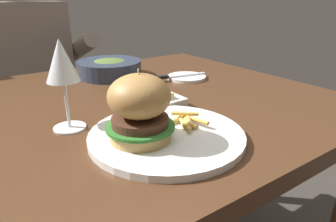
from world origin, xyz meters
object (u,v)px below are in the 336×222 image
(bread_plate, at_px, (187,77))
(soup_bowl, at_px, (110,68))
(table_knife, at_px, (174,76))
(main_plate, at_px, (168,135))
(butter_dish, at_px, (166,102))
(wine_glass, at_px, (62,64))
(diner_person, at_px, (33,98))
(burger_sandwich, at_px, (140,108))

(bread_plate, xyz_separation_m, soup_bowl, (-0.20, 0.18, 0.02))
(bread_plate, distance_m, table_knife, 0.05)
(main_plate, height_order, butter_dish, butter_dish)
(bread_plate, relative_size, table_knife, 0.65)
(wine_glass, height_order, diner_person, diner_person)
(bread_plate, relative_size, butter_dish, 1.42)
(table_knife, distance_m, soup_bowl, 0.23)
(wine_glass, height_order, table_knife, wine_glass)
(burger_sandwich, xyz_separation_m, wine_glass, (-0.09, 0.15, 0.06))
(main_plate, bearing_deg, soup_bowl, 77.76)
(bread_plate, bearing_deg, wine_glass, -158.95)
(main_plate, relative_size, diner_person, 0.26)
(wine_glass, bearing_deg, burger_sandwich, -60.49)
(bread_plate, height_order, soup_bowl, soup_bowl)
(soup_bowl, distance_m, diner_person, 0.55)
(burger_sandwich, bearing_deg, wine_glass, 119.51)
(burger_sandwich, height_order, wine_glass, wine_glass)
(diner_person, bearing_deg, main_plate, -85.90)
(bread_plate, bearing_deg, soup_bowl, 137.45)
(table_knife, distance_m, butter_dish, 0.25)
(butter_dish, bearing_deg, table_knife, 49.54)
(wine_glass, bearing_deg, table_knife, 24.32)
(main_plate, height_order, table_knife, table_knife)
(wine_glass, distance_m, diner_person, 0.89)
(burger_sandwich, bearing_deg, butter_dish, 42.90)
(burger_sandwich, xyz_separation_m, diner_person, (-0.01, 0.98, -0.25))
(burger_sandwich, xyz_separation_m, butter_dish, (0.16, 0.15, -0.06))
(main_plate, distance_m, butter_dish, 0.19)
(burger_sandwich, xyz_separation_m, table_knife, (0.32, 0.34, -0.06))
(table_knife, xyz_separation_m, soup_bowl, (-0.15, 0.17, 0.02))
(soup_bowl, relative_size, diner_person, 0.19)
(table_knife, bearing_deg, wine_glass, -155.68)
(wine_glass, distance_m, table_knife, 0.47)
(bread_plate, bearing_deg, burger_sandwich, -138.36)
(main_plate, height_order, burger_sandwich, burger_sandwich)
(table_knife, relative_size, butter_dish, 2.17)
(main_plate, relative_size, soup_bowl, 1.41)
(soup_bowl, bearing_deg, bread_plate, -42.55)
(bread_plate, distance_m, butter_dish, 0.28)
(main_plate, bearing_deg, butter_dish, 56.94)
(burger_sandwich, height_order, soup_bowl, burger_sandwich)
(main_plate, bearing_deg, table_knife, 52.71)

